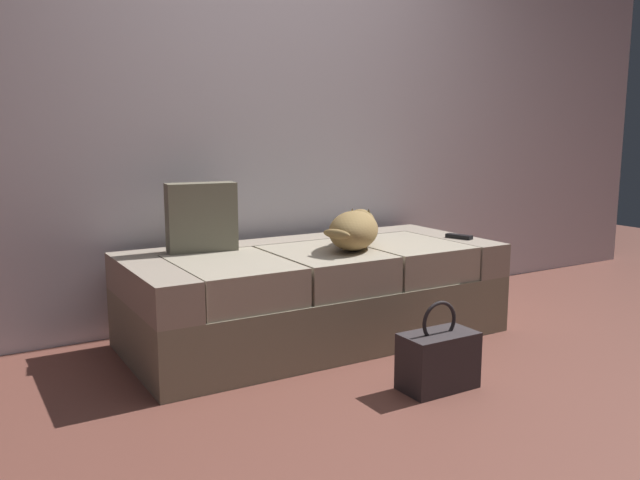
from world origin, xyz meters
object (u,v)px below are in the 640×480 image
object	(u,v)px
throw_pillow	(202,217)
couch	(315,294)
tv_remote	(459,237)
dog_tan	(355,229)
handbag	(438,359)

from	to	relation	value
throw_pillow	couch	bearing A→B (deg)	-23.11
tv_remote	throw_pillow	bearing A→B (deg)	145.97
dog_tan	throw_pillow	size ratio (longest dim) A/B	1.44
tv_remote	couch	bearing A→B (deg)	151.18
couch	dog_tan	size ratio (longest dim) A/B	3.90
tv_remote	handbag	bearing A→B (deg)	-155.37
handbag	tv_remote	bearing A→B (deg)	43.43
couch	dog_tan	distance (m)	0.39
couch	handbag	world-z (taller)	couch
couch	throw_pillow	bearing A→B (deg)	156.89
throw_pillow	handbag	world-z (taller)	throw_pillow
dog_tan	throw_pillow	xyz separation A→B (m)	(-0.70, 0.33, 0.07)
dog_tan	throw_pillow	distance (m)	0.77
dog_tan	throw_pillow	bearing A→B (deg)	154.94
dog_tan	handbag	size ratio (longest dim) A/B	1.29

